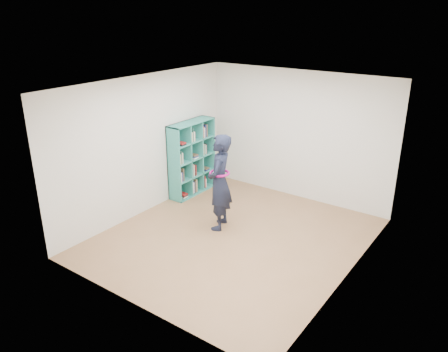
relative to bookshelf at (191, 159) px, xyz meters
The scene contains 9 objects.
floor 2.28m from the bookshelf, 30.99° to the right, with size 4.50×4.50×0.00m, color olive.
ceiling 2.84m from the bookshelf, 30.99° to the right, with size 4.50×4.50×0.00m, color white.
wall_left 1.25m from the bookshelf, 97.88° to the right, with size 0.02×4.50×2.60m, color silver.
wall_right 4.04m from the bookshelf, 16.08° to the right, with size 0.02×4.50×2.60m, color silver.
wall_back 2.24m from the bookshelf, 31.72° to the left, with size 4.00×0.02×2.60m, color silver.
wall_front 3.87m from the bookshelf, 61.20° to the right, with size 4.00×0.02×2.60m, color silver.
bookshelf is the anchor object (origin of this frame).
person 1.69m from the bookshelf, 32.97° to the right, with size 0.61×0.73×1.72m.
smartphone 1.57m from the bookshelf, 35.30° to the right, with size 0.06×0.09×0.14m.
Camera 1 is at (3.71, -5.48, 3.70)m, focal length 35.00 mm.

